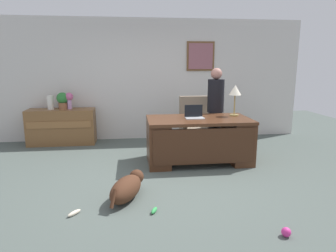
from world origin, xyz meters
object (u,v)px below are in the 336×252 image
object	(u,v)px
credenza	(62,127)
dog_toy_plush	(154,210)
laptop	(194,115)
dog_toy_bone	(74,213)
person_standing	(215,109)
vase_with_flowers	(69,99)
dog_toy_ball	(286,232)
dog_lying	(127,188)
armchair	(195,125)
potted_plant	(63,100)
vase_empty	(50,102)
desk	(199,139)
desk_lamp	(235,92)

from	to	relation	value
credenza	dog_toy_plush	xyz separation A→B (m)	(1.74, -3.32, -0.36)
laptop	dog_toy_bone	distance (m)	2.63
person_standing	dog_toy_plush	size ratio (longest dim) A/B	10.62
person_standing	vase_with_flowers	bearing A→B (deg)	163.06
credenza	dog_toy_ball	size ratio (longest dim) A/B	14.30
dog_lying	dog_toy_bone	world-z (taller)	dog_lying
armchair	dog_toy_bone	bearing A→B (deg)	-126.55
potted_plant	dog_toy_bone	xyz separation A→B (m)	(0.76, -3.26, -0.93)
potted_plant	dog_toy_ball	world-z (taller)	potted_plant
vase_empty	desk	bearing A→B (deg)	-28.68
armchair	desk	bearing A→B (deg)	-98.17
laptop	vase_empty	world-z (taller)	vase_empty
vase_with_flowers	dog_toy_bone	bearing A→B (deg)	-79.19
vase_with_flowers	armchair	bearing A→B (deg)	-12.50
desk_lamp	vase_with_flowers	xyz separation A→B (m)	(-3.17, 1.36, -0.23)
armchair	dog_lying	world-z (taller)	armchair
credenza	person_standing	xyz separation A→B (m)	(3.14, -0.90, 0.46)
credenza	vase_empty	distance (m)	0.56
desk_lamp	vase_with_flowers	world-z (taller)	desk_lamp
desk_lamp	dog_toy_plush	bearing A→B (deg)	-129.62
person_standing	desk	bearing A→B (deg)	-125.48
dog_lying	vase_with_flowers	xyz separation A→B (m)	(-1.23, 2.91, 0.83)
dog_toy_plush	potted_plant	bearing A→B (deg)	116.96
desk	credenza	size ratio (longest dim) A/B	1.27
vase_empty	dog_toy_plush	bearing A→B (deg)	-59.69
desk	vase_with_flowers	xyz separation A→B (m)	(-2.47, 1.57, 0.56)
vase_with_flowers	vase_empty	distance (m)	0.40
dog_toy_bone	vase_empty	bearing A→B (deg)	107.23
armchair	dog_toy_plush	distance (m)	2.97
potted_plant	dog_toy_plush	world-z (taller)	potted_plant
laptop	credenza	bearing A→B (deg)	149.98
dog_toy_ball	dog_toy_plush	distance (m)	1.45
credenza	person_standing	distance (m)	3.30
dog_toy_ball	dog_toy_bone	size ratio (longest dim) A/B	0.52
armchair	dog_lying	bearing A→B (deg)	-120.65
dog_toy_plush	dog_toy_bone	bearing A→B (deg)	176.77
desk_lamp	vase_empty	distance (m)	3.82
laptop	dog_toy_plush	size ratio (longest dim) A/B	2.08
desk	vase_with_flowers	bearing A→B (deg)	147.66
dog_toy_bone	desk	bearing A→B (deg)	42.58
vase_with_flowers	vase_empty	size ratio (longest dim) A/B	1.18
credenza	armchair	distance (m)	2.87
desk_lamp	dog_toy_bone	bearing A→B (deg)	-143.20
potted_plant	credenza	bearing A→B (deg)	-178.53
person_standing	vase_with_flowers	size ratio (longest dim) A/B	4.64
desk	person_standing	world-z (taller)	person_standing
desk	dog_toy_plush	xyz separation A→B (m)	(-0.92, -1.75, -0.40)
vase_empty	armchair	bearing A→B (deg)	-10.92
person_standing	potted_plant	size ratio (longest dim) A/B	4.55
dog_lying	dog_toy_bone	distance (m)	0.72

